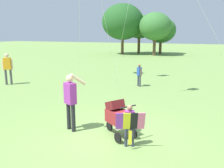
{
  "coord_description": "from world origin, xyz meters",
  "views": [
    {
      "loc": [
        2.56,
        -5.67,
        2.81
      ],
      "look_at": [
        -0.15,
        0.9,
        1.3
      ],
      "focal_mm": 38.89,
      "sensor_mm": 36.0,
      "label": 1
    }
  ],
  "objects_px": {
    "child_with_butterfly_kite": "(130,122)",
    "person_sitting_far": "(8,66)",
    "stroller": "(117,115)",
    "person_red_shirt": "(139,73)",
    "person_adult_flyer": "(70,97)"
  },
  "relations": [
    {
      "from": "child_with_butterfly_kite",
      "to": "person_adult_flyer",
      "type": "bearing_deg",
      "value": 168.89
    },
    {
      "from": "person_red_shirt",
      "to": "person_sitting_far",
      "type": "height_order",
      "value": "person_sitting_far"
    },
    {
      "from": "child_with_butterfly_kite",
      "to": "person_adult_flyer",
      "type": "height_order",
      "value": "person_adult_flyer"
    },
    {
      "from": "child_with_butterfly_kite",
      "to": "stroller",
      "type": "distance_m",
      "value": 0.75
    },
    {
      "from": "person_sitting_far",
      "to": "stroller",
      "type": "bearing_deg",
      "value": -26.89
    },
    {
      "from": "child_with_butterfly_kite",
      "to": "person_red_shirt",
      "type": "relative_size",
      "value": 0.91
    },
    {
      "from": "person_red_shirt",
      "to": "person_sitting_far",
      "type": "bearing_deg",
      "value": -161.32
    },
    {
      "from": "person_adult_flyer",
      "to": "person_red_shirt",
      "type": "xyz_separation_m",
      "value": [
        0.17,
        6.5,
        -0.3
      ]
    },
    {
      "from": "person_sitting_far",
      "to": "child_with_butterfly_kite",
      "type": "bearing_deg",
      "value": -28.27
    },
    {
      "from": "person_adult_flyer",
      "to": "person_sitting_far",
      "type": "distance_m",
      "value": 7.83
    },
    {
      "from": "person_adult_flyer",
      "to": "stroller",
      "type": "bearing_deg",
      "value": 6.45
    },
    {
      "from": "child_with_butterfly_kite",
      "to": "person_sitting_far",
      "type": "height_order",
      "value": "person_sitting_far"
    },
    {
      "from": "person_adult_flyer",
      "to": "stroller",
      "type": "relative_size",
      "value": 1.62
    },
    {
      "from": "stroller",
      "to": "child_with_butterfly_kite",
      "type": "bearing_deg",
      "value": -44.89
    },
    {
      "from": "child_with_butterfly_kite",
      "to": "person_red_shirt",
      "type": "height_order",
      "value": "person_red_shirt"
    }
  ]
}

